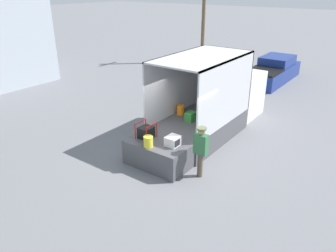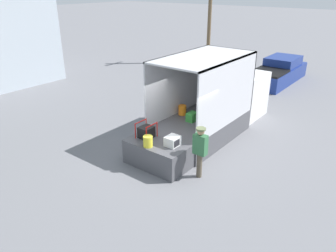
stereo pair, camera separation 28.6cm
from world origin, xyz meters
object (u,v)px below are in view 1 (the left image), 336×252
(microwave, at_px, (173,141))
(pickup_truck_blue, at_px, (273,71))
(portable_generator, at_px, (146,132))
(box_truck, at_px, (218,105))
(worker_person, at_px, (201,147))
(utility_pole, at_px, (204,3))
(orange_bucket, at_px, (148,142))

(microwave, xyz_separation_m, pickup_truck_blue, (12.69, 1.12, -0.41))
(microwave, bearing_deg, pickup_truck_blue, 5.05)
(portable_generator, distance_m, pickup_truck_blue, 12.74)
(box_truck, xyz_separation_m, microwave, (-4.19, -0.54, 0.10))
(microwave, bearing_deg, portable_generator, 91.99)
(worker_person, bearing_deg, box_truck, 20.77)
(portable_generator, height_order, pickup_truck_blue, pickup_truck_blue)
(box_truck, distance_m, utility_pole, 13.17)
(orange_bucket, xyz_separation_m, utility_pole, (15.28, 7.01, 3.41))
(microwave, height_order, utility_pole, utility_pole)
(pickup_truck_blue, bearing_deg, worker_person, -170.39)
(utility_pole, bearing_deg, orange_bucket, -155.36)
(microwave, bearing_deg, box_truck, 7.35)
(portable_generator, xyz_separation_m, worker_person, (0.14, -2.11, -0.00))
(box_truck, xyz_separation_m, orange_bucket, (-4.74, 0.06, 0.13))
(orange_bucket, distance_m, worker_person, 1.74)
(microwave, height_order, portable_generator, portable_generator)
(portable_generator, relative_size, orange_bucket, 1.61)
(box_truck, bearing_deg, utility_pole, 33.84)
(worker_person, bearing_deg, utility_pole, 30.50)
(box_truck, height_order, utility_pole, utility_pole)
(orange_bucket, distance_m, pickup_truck_blue, 13.26)
(pickup_truck_blue, bearing_deg, microwave, -174.95)
(portable_generator, relative_size, utility_pole, 0.07)
(orange_bucket, bearing_deg, box_truck, -0.68)
(microwave, height_order, worker_person, worker_person)
(portable_generator, bearing_deg, orange_bucket, -135.65)
(orange_bucket, relative_size, worker_person, 0.22)
(microwave, height_order, pickup_truck_blue, pickup_truck_blue)
(box_truck, relative_size, microwave, 13.92)
(utility_pole, bearing_deg, microwave, -152.68)
(box_truck, height_order, microwave, box_truck)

